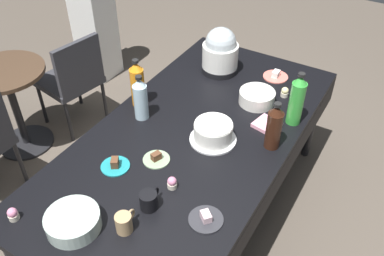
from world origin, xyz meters
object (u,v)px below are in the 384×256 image
Objects in this scene: frosted_layer_cake at (213,132)px; slow_cooker at (220,52)px; maroon_chair_right at (73,77)px; dessert_plate_sage at (156,158)px; soda_bottle_cola at (274,127)px; dessert_plate_charcoal at (206,219)px; dessert_plate_coral at (276,76)px; coffee_mug_black at (149,200)px; water_cooler at (94,20)px; round_cafe_table at (11,95)px; dessert_plate_teal at (115,165)px; soda_bottle_water at (141,99)px; cupcake_mint at (172,183)px; potluck_table at (192,142)px; cupcake_vanilla at (13,214)px; glass_salad_bowl at (73,221)px; soda_bottle_lime_soda at (297,100)px; coffee_mug_tan at (124,223)px; cupcake_cocoa at (285,92)px; soda_bottle_orange_juice at (138,84)px.

frosted_layer_cake is 0.83× the size of slow_cooker.
slow_cooker reaches higher than maroon_chair_right.
soda_bottle_cola is at bearing -48.99° from dessert_plate_sage.
dessert_plate_charcoal is (-1.22, -0.57, -0.14)m from slow_cooker.
dessert_plate_sage is at bearing 167.65° from dessert_plate_coral.
coffee_mug_black is 0.10× the size of water_cooler.
slow_cooker reaches higher than dessert_plate_charcoal.
coffee_mug_black is at bearing -107.25° from round_cafe_table.
dessert_plate_teal is 0.47m from soda_bottle_water.
soda_bottle_water reaches higher than maroon_chair_right.
dessert_plate_teal is 0.35m from cupcake_mint.
cupcake_vanilla is at bearing 156.77° from potluck_table.
glass_salad_bowl is 0.21× the size of water_cooler.
soda_bottle_lime_soda is 1.23m from coffee_mug_tan.
maroon_chair_right is at bearing -27.13° from round_cafe_table.
dessert_plate_charcoal is at bearing 174.40° from soda_bottle_cola.
glass_salad_bowl is at bearing 124.43° from dessert_plate_charcoal.
soda_bottle_water is 0.81m from soda_bottle_cola.
water_cooler is (1.64, 2.15, -0.17)m from dessert_plate_charcoal.
potluck_table is 0.59m from coffee_mug_black.
cupcake_cocoa is 0.30m from soda_bottle_lime_soda.
dessert_plate_teal is at bearing 131.78° from soda_bottle_cola.
water_cooler reaches higher than soda_bottle_water.
water_cooler is (1.05, 1.32, -0.31)m from soda_bottle_orange_juice.
water_cooler reaches higher than glass_salad_bowl.
soda_bottle_lime_soda is 2.15m from round_cafe_table.
dessert_plate_teal is 2.34× the size of cupcake_cocoa.
glass_salad_bowl is at bearing -177.80° from slow_cooker.
soda_bottle_orange_juice is 0.97m from soda_bottle_lime_soda.
dessert_plate_teal is 0.35m from coffee_mug_black.
soda_bottle_cola is (-0.27, 0.03, -0.02)m from soda_bottle_lime_soda.
slow_cooker is 1.32m from coffee_mug_black.
maroon_chair_right is (0.89, 1.74, -0.27)m from dessert_plate_charcoal.
cupcake_cocoa is (1.09, -0.54, 0.02)m from dessert_plate_teal.
cupcake_vanilla is 0.05× the size of water_cooler.
dessert_plate_coral is 1.41m from coffee_mug_black.
dessert_plate_charcoal is 0.29m from coffee_mug_black.
cupcake_mint is (-0.41, -0.12, 0.09)m from potluck_table.
coffee_mug_tan reaches higher than cupcake_cocoa.
soda_bottle_orange_juice reaches higher than potluck_table.
slow_cooker is 1.16m from dessert_plate_teal.
soda_bottle_orange_juice is 2.50× the size of coffee_mug_black.
cupcake_cocoa reaches higher than dessert_plate_teal.
cupcake_cocoa is (1.15, 0.05, 0.02)m from dessert_plate_charcoal.
cupcake_mint reaches higher than dessert_plate_coral.
soda_bottle_water is 0.73m from coffee_mug_black.
cupcake_vanilla is 0.08× the size of maroon_chair_right.
coffee_mug_tan is (0.11, -0.21, 0.01)m from glass_salad_bowl.
coffee_mug_black is at bearing -6.38° from coffee_mug_tan.
coffee_mug_tan is at bearing 157.99° from soda_bottle_cola.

